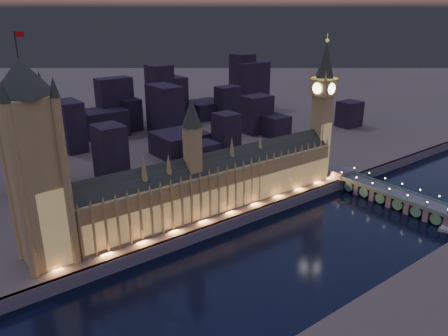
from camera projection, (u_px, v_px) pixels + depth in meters
ground_plane at (274, 255)px, 258.93m from camera, size 2000.00×2000.00×0.00m
north_bank at (31, 104)px, 645.23m from camera, size 2000.00×960.00×8.00m
embankment_wall at (231, 224)px, 288.11m from camera, size 2000.00×2.50×8.00m
palace_of_westminster at (217, 181)px, 298.22m from camera, size 202.00×24.70×78.00m
victoria_tower at (34, 157)px, 219.05m from camera, size 31.68×31.68×120.14m
elizabeth_tower at (323, 99)px, 342.30m from camera, size 18.00×18.00×111.95m
westminster_bridge at (395, 198)px, 322.46m from camera, size 17.34×113.00×15.90m
city_backdrop at (134, 117)px, 452.15m from camera, size 468.29×215.63×81.01m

